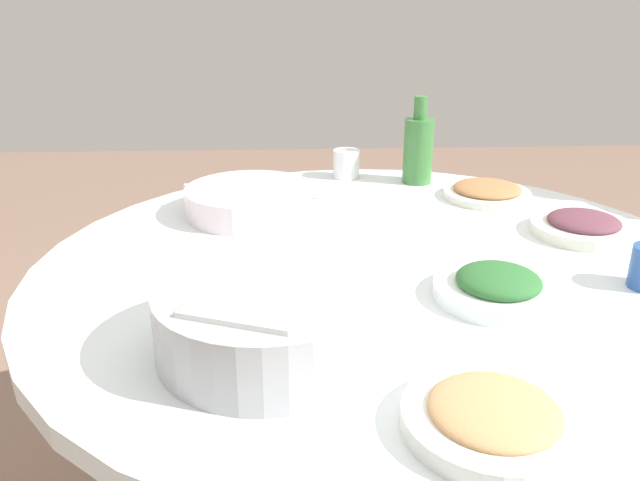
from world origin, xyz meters
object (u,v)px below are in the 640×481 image
at_px(dish_tofu_braise, 487,191).
at_px(dish_eggplant, 583,226).
at_px(dish_greens, 498,287).
at_px(dish_shrimp, 494,417).
at_px(green_bottle, 418,148).
at_px(round_dining_table, 380,299).
at_px(tea_cup_far, 346,164).
at_px(soup_bowl, 250,202).
at_px(rice_bowl, 267,319).

bearing_deg(dish_tofu_braise, dish_eggplant, 117.64).
distance_m(dish_greens, dish_shrimp, 0.35).
bearing_deg(green_bottle, dish_eggplant, 125.38).
bearing_deg(round_dining_table, dish_greens, 138.24).
relative_size(dish_shrimp, tea_cup_far, 2.89).
bearing_deg(soup_bowl, tea_cup_far, -130.49).
bearing_deg(dish_greens, tea_cup_far, -75.20).
relative_size(dish_shrimp, green_bottle, 0.97).
bearing_deg(tea_cup_far, dish_tofu_braise, 149.64).
distance_m(dish_tofu_braise, dish_greens, 0.55).
bearing_deg(dish_shrimp, rice_bowl, -34.85).
height_order(rice_bowl, tea_cup_far, rice_bowl).
xyz_separation_m(soup_bowl, dish_tofu_braise, (-0.57, -0.09, -0.01)).
bearing_deg(dish_eggplant, dish_shrimp, 58.92).
bearing_deg(round_dining_table, tea_cup_far, -88.08).
relative_size(round_dining_table, dish_tofu_braise, 6.22).
bearing_deg(dish_greens, round_dining_table, -41.76).
relative_size(dish_greens, tea_cup_far, 2.83).
relative_size(dish_eggplant, tea_cup_far, 2.82).
bearing_deg(dish_greens, dish_eggplant, -133.29).
relative_size(dish_tofu_braise, dish_eggplant, 0.99).
height_order(soup_bowl, dish_shrimp, soup_bowl).
bearing_deg(dish_tofu_braise, green_bottle, -43.84).
bearing_deg(soup_bowl, rice_bowl, 95.41).
bearing_deg(dish_tofu_braise, soup_bowl, 9.12).
relative_size(rice_bowl, soup_bowl, 1.02).
bearing_deg(green_bottle, dish_shrimp, 84.52).
xyz_separation_m(round_dining_table, dish_greens, (-0.17, 0.15, 0.10)).
bearing_deg(dish_eggplant, green_bottle, -54.62).
bearing_deg(dish_tofu_braise, rice_bowl, 53.09).
distance_m(round_dining_table, dish_eggplant, 0.47).
relative_size(rice_bowl, dish_greens, 1.47).
distance_m(dish_greens, dish_eggplant, 0.39).
height_order(rice_bowl, dish_greens, rice_bowl).
height_order(rice_bowl, soup_bowl, rice_bowl).
bearing_deg(tea_cup_far, soup_bowl, 49.51).
xyz_separation_m(round_dining_table, rice_bowl, (0.20, 0.30, 0.13)).
distance_m(green_bottle, tea_cup_far, 0.19).
bearing_deg(dish_eggplant, rice_bowl, 33.94).
bearing_deg(rice_bowl, round_dining_table, -123.96).
relative_size(round_dining_table, dish_shrimp, 6.00).
bearing_deg(dish_shrimp, tea_cup_far, -85.49).
bearing_deg(dish_greens, soup_bowl, -45.54).
distance_m(round_dining_table, green_bottle, 0.57).
bearing_deg(tea_cup_far, dish_shrimp, 94.51).
bearing_deg(dish_shrimp, dish_eggplant, -121.08).
xyz_separation_m(dish_shrimp, green_bottle, (-0.10, -1.01, 0.07)).
relative_size(round_dining_table, green_bottle, 5.81).
bearing_deg(tea_cup_far, dish_eggplant, 136.06).
height_order(dish_eggplant, green_bottle, green_bottle).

